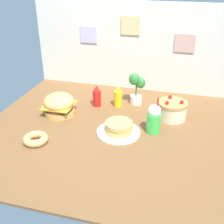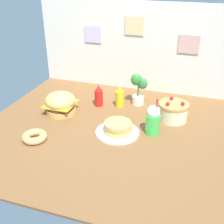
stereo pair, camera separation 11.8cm
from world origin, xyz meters
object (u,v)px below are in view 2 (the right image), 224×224
at_px(pancake_stack, 118,129).
at_px(ketchup_bottle, 99,96).
at_px(burger, 61,103).
at_px(donut_pink_glaze, 35,137).
at_px(layer_cake, 173,111).
at_px(mustard_bottle, 120,97).
at_px(potted_plant, 138,88).
at_px(cream_soda_cup, 153,120).

bearing_deg(pancake_stack, ketchup_bottle, 126.82).
bearing_deg(burger, donut_pink_glaze, -88.29).
xyz_separation_m(burger, layer_cake, (1.04, 0.20, -0.02)).
distance_m(pancake_stack, mustard_bottle, 0.52).
xyz_separation_m(pancake_stack, ketchup_bottle, (-0.34, 0.45, 0.06)).
bearing_deg(pancake_stack, burger, 163.01).
distance_m(ketchup_bottle, potted_plant, 0.41).
height_order(mustard_bottle, potted_plant, potted_plant).
relative_size(pancake_stack, donut_pink_glaze, 1.83).
bearing_deg(cream_soda_cup, mustard_bottle, 135.68).
relative_size(pancake_stack, ketchup_bottle, 1.70).
relative_size(cream_soda_cup, potted_plant, 0.98).
xyz_separation_m(layer_cake, potted_plant, (-0.38, 0.22, 0.09)).
xyz_separation_m(layer_cake, cream_soda_cup, (-0.13, -0.29, 0.04)).
bearing_deg(potted_plant, mustard_bottle, -145.00).
relative_size(layer_cake, donut_pink_glaze, 1.34).
bearing_deg(ketchup_bottle, cream_soda_cup, -30.05).
bearing_deg(donut_pink_glaze, potted_plant, 54.88).
distance_m(mustard_bottle, cream_soda_cup, 0.57).
xyz_separation_m(pancake_stack, layer_cake, (0.41, 0.39, 0.04)).
bearing_deg(donut_pink_glaze, layer_cake, 34.15).
bearing_deg(burger, cream_soda_cup, -6.11).
distance_m(cream_soda_cup, donut_pink_glaze, 0.98).
xyz_separation_m(burger, donut_pink_glaze, (0.01, -0.50, -0.07)).
relative_size(mustard_bottle, cream_soda_cup, 0.67).
bearing_deg(burger, ketchup_bottle, 41.58).
xyz_separation_m(pancake_stack, potted_plant, (0.03, 0.61, 0.13)).
xyz_separation_m(mustard_bottle, cream_soda_cup, (0.41, -0.40, 0.03)).
xyz_separation_m(pancake_stack, mustard_bottle, (-0.13, 0.49, 0.06)).
bearing_deg(mustard_bottle, burger, -148.75).
distance_m(pancake_stack, donut_pink_glaze, 0.69).
relative_size(layer_cake, cream_soda_cup, 0.83).
distance_m(ketchup_bottle, donut_pink_glaze, 0.81).
height_order(pancake_stack, mustard_bottle, mustard_bottle).
xyz_separation_m(layer_cake, mustard_bottle, (-0.54, 0.11, 0.02)).
relative_size(burger, potted_plant, 0.87).
relative_size(pancake_stack, cream_soda_cup, 1.13).
distance_m(ketchup_bottle, mustard_bottle, 0.21).
height_order(ketchup_bottle, cream_soda_cup, cream_soda_cup).
bearing_deg(burger, mustard_bottle, 31.25).
bearing_deg(ketchup_bottle, burger, -138.42).
xyz_separation_m(ketchup_bottle, cream_soda_cup, (0.62, -0.36, 0.03)).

